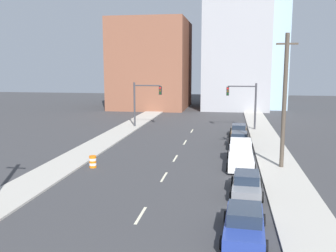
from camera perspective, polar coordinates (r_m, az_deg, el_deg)
name	(u,v)px	position (r m, az deg, el deg)	size (l,w,h in m)	color
sidewalk_left	(142,119)	(57.17, -3.96, 1.10)	(3.16, 91.90, 0.13)	#ADA89E
sidewalk_right	(257,121)	(55.77, 13.44, 0.67)	(3.16, 91.90, 0.13)	#ADA89E
lane_stripe_at_9m	(141,215)	(20.73, -4.19, -13.40)	(0.16, 2.40, 0.01)	beige
lane_stripe_at_17m	(164,177)	(27.36, -0.62, -7.77)	(0.16, 2.40, 0.01)	beige
lane_stripe_at_22m	(175,158)	(32.79, 1.12, -4.93)	(0.16, 2.40, 0.01)	beige
lane_stripe_at_29m	(185,142)	(39.65, 2.61, -2.50)	(0.16, 2.40, 0.01)	beige
lane_stripe_at_37m	(192,131)	(46.72, 3.67, -0.75)	(0.16, 2.40, 0.01)	beige
building_brick_left	(152,65)	(73.78, -2.50, 9.33)	(14.00, 16.00, 16.68)	brown
building_office_center	(236,41)	(76.36, 10.31, 12.61)	(12.00, 20.00, 25.80)	#99999E
building_glass_right	(251,23)	(80.77, 12.56, 15.06)	(13.00, 20.00, 33.45)	#99B7CC
traffic_signal_left	(142,99)	(49.13, -3.93, 4.19)	(3.76, 0.35, 5.91)	#38383D
traffic_signal_right	(247,100)	(47.85, 11.94, 3.89)	(3.76, 0.35, 5.91)	#38383D
utility_pole_right_mid	(284,101)	(29.99, 17.32, 3.68)	(1.60, 0.32, 10.40)	#473D33
traffic_barrel	(93,162)	(30.33, -11.39, -5.35)	(0.56, 0.56, 0.95)	orange
sedan_blue	(244,223)	(18.43, 11.55, -14.34)	(2.22, 4.77, 1.43)	navy
sedan_gray	(247,184)	(24.28, 11.89, -8.63)	(2.13, 4.57, 1.36)	slate
pickup_truck_white	(241,155)	(31.06, 11.00, -4.38)	(2.24, 6.36, 1.96)	silver
sedan_black	(239,140)	(37.82, 10.78, -2.15)	(2.07, 4.75, 1.50)	black
sedan_brown	(239,131)	(43.86, 10.73, -0.69)	(2.11, 4.73, 1.37)	brown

